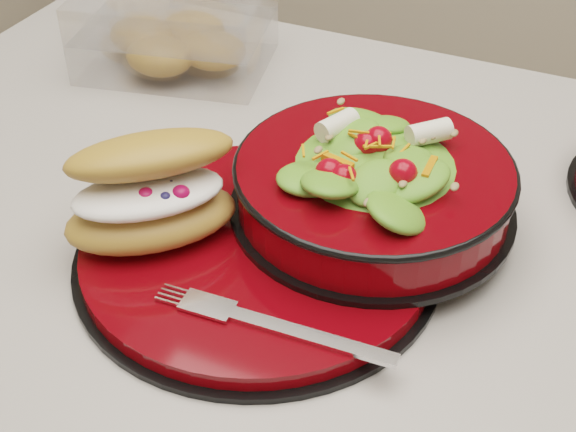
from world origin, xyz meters
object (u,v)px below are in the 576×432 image
at_px(fork, 278,327).
at_px(pastry_box, 176,32).
at_px(dinner_plate, 258,251).
at_px(croissant, 153,192).
at_px(salad_bowl, 374,175).

bearing_deg(fork, pastry_box, 37.17).
height_order(dinner_plate, croissant, croissant).
relative_size(dinner_plate, fork, 1.82).
bearing_deg(pastry_box, croissant, -74.52).
height_order(salad_bowl, fork, salad_bowl).
xyz_separation_m(fork, pastry_box, (-0.31, 0.37, 0.02)).
xyz_separation_m(salad_bowl, fork, (-0.01, -0.17, -0.04)).
xyz_separation_m(croissant, pastry_box, (-0.16, 0.31, -0.02)).
relative_size(salad_bowl, pastry_box, 1.05).
bearing_deg(salad_bowl, pastry_box, 147.81).
height_order(dinner_plate, pastry_box, pastry_box).
xyz_separation_m(dinner_plate, pastry_box, (-0.25, 0.29, 0.03)).
bearing_deg(fork, croissant, 64.52).
distance_m(dinner_plate, salad_bowl, 0.12).
xyz_separation_m(salad_bowl, pastry_box, (-0.32, 0.20, -0.01)).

